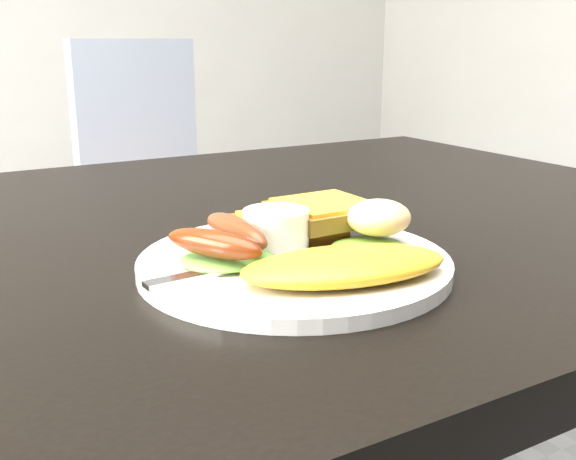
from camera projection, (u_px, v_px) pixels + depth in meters
dining_table at (201, 243)px, 0.69m from camera, size 1.20×0.80×0.04m
dining_chair at (163, 214)px, 1.92m from camera, size 0.49×0.49×0.05m
plate at (294, 263)px, 0.55m from camera, size 0.25×0.25×0.01m
lettuce_left at (227, 258)px, 0.53m from camera, size 0.08×0.07×0.01m
lettuce_right at (367, 247)px, 0.56m from camera, size 0.08×0.08×0.01m
omelette at (345, 265)px, 0.50m from camera, size 0.17×0.11×0.02m
sausage_a at (214, 244)px, 0.51m from camera, size 0.06×0.09×0.02m
sausage_b at (236, 231)px, 0.55m from camera, size 0.03×0.10×0.02m
ramekin at (276, 229)px, 0.56m from camera, size 0.06×0.06×0.03m
toast_a at (287, 228)px, 0.61m from camera, size 0.10×0.10×0.01m
toast_b at (325, 213)px, 0.61m from camera, size 0.09×0.09×0.01m
potato_salad at (379, 217)px, 0.58m from camera, size 0.06×0.06×0.03m
fork at (246, 265)px, 0.52m from camera, size 0.17×0.02×0.00m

